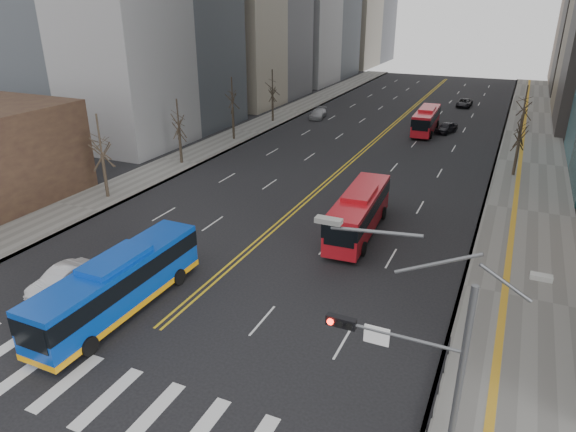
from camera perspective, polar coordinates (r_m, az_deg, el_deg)
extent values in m
plane|color=black|center=(25.70, -21.46, -17.56)|extent=(220.00, 220.00, 0.00)
cube|color=#65625E|center=(59.88, 25.32, 5.30)|extent=(7.00, 130.00, 0.15)
cube|color=#65625E|center=(67.90, -4.69, 9.33)|extent=(5.00, 130.00, 0.15)
cube|color=silver|center=(27.99, -26.80, -14.86)|extent=(0.70, 4.00, 0.01)
cube|color=silver|center=(26.43, -23.36, -16.62)|extent=(0.70, 4.00, 0.01)
cube|color=silver|center=(25.00, -19.43, -18.51)|extent=(0.70, 4.00, 0.01)
cube|color=silver|center=(23.72, -14.95, -20.53)|extent=(0.70, 4.00, 0.01)
cube|color=gold|center=(71.32, 11.06, 9.59)|extent=(0.15, 100.00, 0.01)
cube|color=gold|center=(71.23, 11.37, 9.55)|extent=(0.15, 100.00, 0.01)
cylinder|color=slate|center=(19.00, 18.41, -17.79)|extent=(0.24, 0.24, 8.00)
cylinder|color=slate|center=(18.27, 11.87, -12.85)|extent=(4.50, 0.12, 0.12)
cube|color=black|center=(18.64, 5.93, -11.60)|extent=(1.10, 0.28, 0.38)
cylinder|color=#FF190C|center=(18.61, 4.72, -11.62)|extent=(0.24, 0.08, 0.24)
cylinder|color=black|center=(18.52, 5.76, -11.86)|extent=(0.24, 0.08, 0.24)
cylinder|color=black|center=(18.44, 6.81, -12.09)|extent=(0.24, 0.08, 0.24)
cube|color=white|center=(18.49, 9.81, -12.94)|extent=(0.90, 0.06, 0.70)
cube|color=#999993|center=(16.96, 4.53, -0.52)|extent=(0.90, 0.35, 0.18)
cube|color=black|center=(23.93, 16.57, -16.65)|extent=(0.04, 6.00, 0.04)
cylinder|color=black|center=(23.11, 15.81, -19.87)|extent=(0.06, 0.06, 1.00)
cylinder|color=black|center=(24.24, 16.44, -17.57)|extent=(0.06, 0.06, 1.00)
cylinder|color=black|center=(25.42, 16.99, -15.48)|extent=(0.06, 0.06, 1.00)
cylinder|color=black|center=(26.62, 17.48, -13.57)|extent=(0.06, 0.06, 1.00)
cylinder|color=black|center=(46.89, -19.65, 4.14)|extent=(0.28, 0.28, 3.90)
cylinder|color=black|center=(54.96, -11.86, 7.49)|extent=(0.28, 0.28, 3.60)
cylinder|color=black|center=(63.83, -6.10, 10.17)|extent=(0.28, 0.28, 4.00)
cylinder|color=black|center=(73.35, -1.71, 11.88)|extent=(0.28, 0.28, 3.80)
cylinder|color=black|center=(54.59, 23.99, 5.82)|extent=(0.28, 0.28, 3.50)
cylinder|color=black|center=(66.22, 24.37, 8.62)|extent=(0.28, 0.28, 3.75)
cube|color=#0A38A3|center=(29.68, -18.28, -7.17)|extent=(2.43, 11.51, 2.72)
cube|color=black|center=(29.42, -18.41, -6.26)|extent=(2.49, 11.53, 0.98)
cube|color=#0A38A3|center=(29.00, -18.63, -4.67)|extent=(1.93, 4.03, 0.40)
cube|color=orange|center=(30.26, -18.01, -9.08)|extent=(2.49, 11.53, 0.35)
cylinder|color=black|center=(29.01, -24.67, -11.81)|extent=(0.30, 1.00, 1.00)
cylinder|color=black|center=(27.44, -21.23, -13.32)|extent=(0.30, 1.00, 1.00)
cylinder|color=black|center=(33.33, -15.39, -5.71)|extent=(0.30, 1.00, 1.00)
cylinder|color=black|center=(31.97, -12.03, -6.65)|extent=(0.30, 1.00, 1.00)
cube|color=red|center=(37.73, 7.87, 0.42)|extent=(2.93, 10.59, 2.70)
cube|color=black|center=(37.52, 7.92, 1.19)|extent=(3.00, 10.62, 0.98)
cube|color=red|center=(37.20, 7.99, 2.49)|extent=(2.10, 3.76, 0.40)
cylinder|color=black|center=(35.52, 4.59, -3.03)|extent=(0.35, 1.01, 1.00)
cylinder|color=black|center=(35.00, 8.33, -3.63)|extent=(0.35, 1.01, 1.00)
cylinder|color=black|center=(41.45, 7.31, 0.78)|extent=(0.35, 1.01, 1.00)
cylinder|color=black|center=(41.01, 10.53, 0.32)|extent=(0.35, 1.01, 1.00)
cube|color=red|center=(69.60, 15.10, 10.27)|extent=(2.61, 10.02, 2.54)
cube|color=black|center=(69.50, 15.15, 10.69)|extent=(2.67, 10.04, 0.93)
cube|color=red|center=(69.33, 15.22, 11.37)|extent=(1.93, 3.54, 0.40)
cylinder|color=black|center=(66.92, 13.64, 8.93)|extent=(0.34, 1.01, 1.00)
cylinder|color=black|center=(66.64, 15.57, 8.68)|extent=(0.34, 1.01, 1.00)
cylinder|color=black|center=(73.07, 14.49, 10.01)|extent=(0.34, 1.01, 1.00)
cylinder|color=black|center=(72.81, 16.27, 9.77)|extent=(0.34, 1.01, 1.00)
imported|color=silver|center=(33.44, -23.75, -6.42)|extent=(1.75, 4.42, 1.43)
imported|color=black|center=(70.27, 17.18, 9.37)|extent=(2.82, 4.32, 1.37)
imported|color=#A0A0A6|center=(76.03, 3.36, 11.30)|extent=(2.54, 4.84, 1.34)
imported|color=black|center=(88.87, 19.01, 11.80)|extent=(2.30, 4.61, 1.25)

